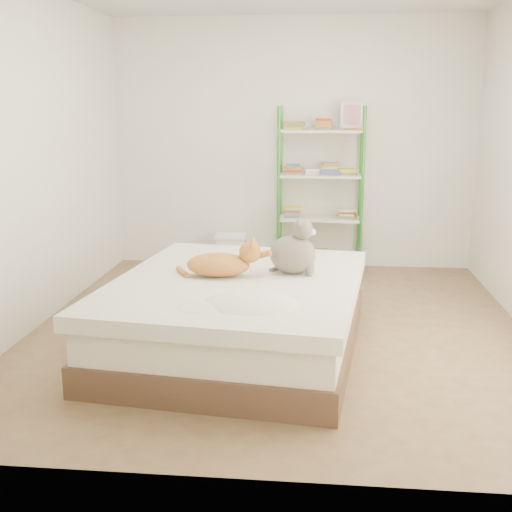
# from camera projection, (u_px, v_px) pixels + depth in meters

# --- Properties ---
(room) EXTENTS (3.81, 4.21, 2.61)m
(room) POSITION_uv_depth(u_px,v_px,m) (280.00, 162.00, 4.73)
(room) COLOR olive
(room) RESTS_ON ground
(bed) EXTENTS (1.89, 2.25, 0.53)m
(bed) POSITION_uv_depth(u_px,v_px,m) (238.00, 314.00, 4.53)
(bed) COLOR brown
(bed) RESTS_ON ground
(orange_cat) EXTENTS (0.54, 0.30, 0.21)m
(orange_cat) POSITION_uv_depth(u_px,v_px,m) (218.00, 262.00, 4.50)
(orange_cat) COLOR #CD6F31
(orange_cat) RESTS_ON bed
(grey_cat) EXTENTS (0.39, 0.34, 0.40)m
(grey_cat) POSITION_uv_depth(u_px,v_px,m) (293.00, 246.00, 4.56)
(grey_cat) COLOR gray
(grey_cat) RESTS_ON bed
(shelf_unit) EXTENTS (0.88, 0.36, 1.74)m
(shelf_unit) POSITION_uv_depth(u_px,v_px,m) (321.00, 191.00, 6.63)
(shelf_unit) COLOR #35872D
(shelf_unit) RESTS_ON ground
(cardboard_box) EXTENTS (0.57, 0.59, 0.37)m
(cardboard_box) POSITION_uv_depth(u_px,v_px,m) (295.00, 281.00, 5.77)
(cardboard_box) COLOR #8F5A3E
(cardboard_box) RESTS_ON ground
(white_bin) EXTENTS (0.33, 0.30, 0.37)m
(white_bin) POSITION_uv_depth(u_px,v_px,m) (231.00, 251.00, 6.84)
(white_bin) COLOR white
(white_bin) RESTS_ON ground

